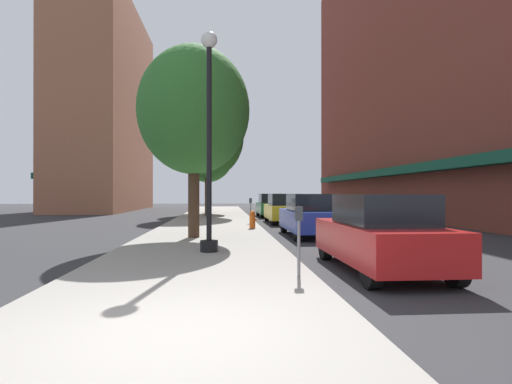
{
  "coord_description": "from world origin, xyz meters",
  "views": [
    {
      "loc": [
        0.64,
        -4.54,
        1.68
      ],
      "look_at": [
        2.72,
        21.52,
        1.77
      ],
      "focal_mm": 28.51,
      "sensor_mm": 36.0,
      "label": 1
    }
  ],
  "objects_px": {
    "car_red": "(380,234)",
    "car_blue": "(310,216)",
    "tree_near": "(208,137)",
    "car_green": "(271,206)",
    "parking_meter_near": "(299,232)",
    "parking_meter_far": "(251,207)",
    "tree_far": "(194,111)",
    "fire_hydrant": "(252,219)",
    "tree_mid": "(208,151)",
    "lamppost": "(209,137)",
    "car_yellow": "(284,209)"
  },
  "relations": [
    {
      "from": "lamppost",
      "to": "car_yellow",
      "type": "xyz_separation_m",
      "value": [
        3.75,
        11.66,
        -2.39
      ]
    },
    {
      "from": "parking_meter_near",
      "to": "tree_mid",
      "type": "relative_size",
      "value": 0.18
    },
    {
      "from": "car_blue",
      "to": "car_green",
      "type": "xyz_separation_m",
      "value": [
        0.0,
        13.18,
        0.0
      ]
    },
    {
      "from": "car_blue",
      "to": "tree_near",
      "type": "bearing_deg",
      "value": 108.32
    },
    {
      "from": "lamppost",
      "to": "car_red",
      "type": "relative_size",
      "value": 1.37
    },
    {
      "from": "car_yellow",
      "to": "car_green",
      "type": "height_order",
      "value": "same"
    },
    {
      "from": "tree_near",
      "to": "tree_mid",
      "type": "height_order",
      "value": "tree_near"
    },
    {
      "from": "tree_mid",
      "to": "car_green",
      "type": "height_order",
      "value": "tree_mid"
    },
    {
      "from": "car_red",
      "to": "car_green",
      "type": "distance_m",
      "value": 20.34
    },
    {
      "from": "parking_meter_near",
      "to": "car_blue",
      "type": "xyz_separation_m",
      "value": [
        1.95,
        8.12,
        -0.14
      ]
    },
    {
      "from": "car_red",
      "to": "car_green",
      "type": "xyz_separation_m",
      "value": [
        0.0,
        20.34,
        0.0
      ]
    },
    {
      "from": "tree_mid",
      "to": "car_green",
      "type": "relative_size",
      "value": 1.73
    },
    {
      "from": "parking_meter_near",
      "to": "car_red",
      "type": "bearing_deg",
      "value": 26.21
    },
    {
      "from": "lamppost",
      "to": "fire_hydrant",
      "type": "xyz_separation_m",
      "value": [
        1.67,
        7.13,
        -2.68
      ]
    },
    {
      "from": "tree_far",
      "to": "car_green",
      "type": "xyz_separation_m",
      "value": [
        4.42,
        14.31,
        -3.81
      ]
    },
    {
      "from": "fire_hydrant",
      "to": "car_blue",
      "type": "xyz_separation_m",
      "value": [
        2.08,
        -2.4,
        0.29
      ]
    },
    {
      "from": "fire_hydrant",
      "to": "parking_meter_near",
      "type": "relative_size",
      "value": 0.6
    },
    {
      "from": "tree_near",
      "to": "tree_far",
      "type": "height_order",
      "value": "tree_near"
    },
    {
      "from": "fire_hydrant",
      "to": "parking_meter_far",
      "type": "bearing_deg",
      "value": 87.75
    },
    {
      "from": "parking_meter_near",
      "to": "parking_meter_far",
      "type": "relative_size",
      "value": 1.0
    },
    {
      "from": "fire_hydrant",
      "to": "parking_meter_far",
      "type": "relative_size",
      "value": 0.6
    },
    {
      "from": "lamppost",
      "to": "tree_far",
      "type": "distance_m",
      "value": 3.93
    },
    {
      "from": "tree_mid",
      "to": "car_yellow",
      "type": "bearing_deg",
      "value": -64.95
    },
    {
      "from": "tree_mid",
      "to": "fire_hydrant",
      "type": "bearing_deg",
      "value": -79.97
    },
    {
      "from": "tree_far",
      "to": "car_yellow",
      "type": "distance_m",
      "value": 9.94
    },
    {
      "from": "parking_meter_far",
      "to": "car_blue",
      "type": "relative_size",
      "value": 0.3
    },
    {
      "from": "car_red",
      "to": "car_blue",
      "type": "relative_size",
      "value": 1.0
    },
    {
      "from": "parking_meter_near",
      "to": "tree_mid",
      "type": "distance_m",
      "value": 25.42
    },
    {
      "from": "fire_hydrant",
      "to": "tree_mid",
      "type": "xyz_separation_m",
      "value": [
        -2.55,
        14.43,
        4.51
      ]
    },
    {
      "from": "tree_mid",
      "to": "car_red",
      "type": "bearing_deg",
      "value": -79.08
    },
    {
      "from": "parking_meter_far",
      "to": "fire_hydrant",
      "type": "bearing_deg",
      "value": -92.25
    },
    {
      "from": "tree_near",
      "to": "fire_hydrant",
      "type": "bearing_deg",
      "value": -76.64
    },
    {
      "from": "lamppost",
      "to": "fire_hydrant",
      "type": "height_order",
      "value": "lamppost"
    },
    {
      "from": "tree_near",
      "to": "car_blue",
      "type": "distance_m",
      "value": 14.0
    },
    {
      "from": "tree_near",
      "to": "parking_meter_far",
      "type": "bearing_deg",
      "value": -69.79
    },
    {
      "from": "car_yellow",
      "to": "car_blue",
      "type": "bearing_deg",
      "value": -88.14
    },
    {
      "from": "lamppost",
      "to": "car_yellow",
      "type": "height_order",
      "value": "lamppost"
    },
    {
      "from": "parking_meter_far",
      "to": "car_green",
      "type": "xyz_separation_m",
      "value": [
        1.95,
        7.57,
        -0.14
      ]
    },
    {
      "from": "car_yellow",
      "to": "car_green",
      "type": "distance_m",
      "value": 6.25
    },
    {
      "from": "tree_near",
      "to": "car_yellow",
      "type": "bearing_deg",
      "value": -50.86
    },
    {
      "from": "tree_near",
      "to": "car_yellow",
      "type": "distance_m",
      "value": 8.5
    },
    {
      "from": "car_red",
      "to": "car_green",
      "type": "relative_size",
      "value": 1.0
    },
    {
      "from": "tree_mid",
      "to": "car_green",
      "type": "distance_m",
      "value": 7.25
    },
    {
      "from": "tree_near",
      "to": "car_blue",
      "type": "relative_size",
      "value": 1.93
    },
    {
      "from": "car_red",
      "to": "car_yellow",
      "type": "relative_size",
      "value": 1.0
    },
    {
      "from": "fire_hydrant",
      "to": "car_green",
      "type": "bearing_deg",
      "value": 79.1
    },
    {
      "from": "car_blue",
      "to": "car_green",
      "type": "distance_m",
      "value": 13.18
    },
    {
      "from": "tree_near",
      "to": "tree_far",
      "type": "relative_size",
      "value": 1.22
    },
    {
      "from": "parking_meter_near",
      "to": "tree_near",
      "type": "xyz_separation_m",
      "value": [
        -2.5,
        20.52,
        4.61
      ]
    },
    {
      "from": "tree_far",
      "to": "car_green",
      "type": "bearing_deg",
      "value": 72.84
    }
  ]
}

